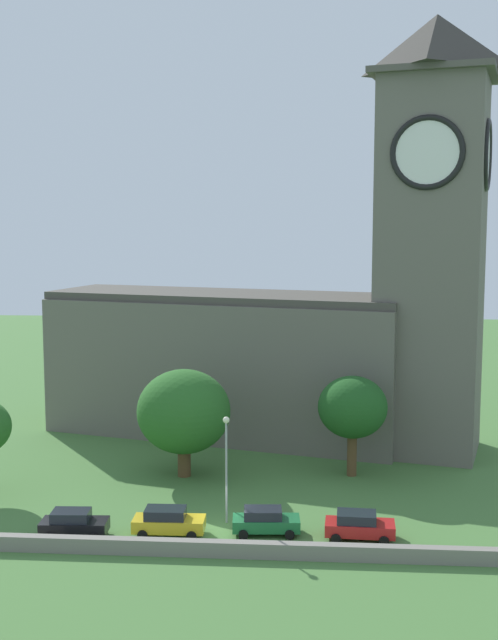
% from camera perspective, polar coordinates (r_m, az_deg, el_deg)
% --- Properties ---
extents(ground_plane, '(200.00, 200.00, 0.00)m').
position_cam_1_polar(ground_plane, '(68.54, -0.31, -9.80)').
color(ground_plane, '#477538').
extents(church, '(40.86, 19.96, 36.37)m').
position_cam_1_polar(church, '(73.11, 3.47, 0.11)').
color(church, '#666056').
rests_on(church, ground).
extents(quay_barrier, '(45.63, 0.70, 0.94)m').
position_cam_1_polar(quay_barrier, '(50.22, -2.14, -15.65)').
color(quay_barrier, gray).
rests_on(quay_barrier, ground).
extents(car_black, '(4.26, 2.34, 1.72)m').
position_cam_1_polar(car_black, '(53.92, -12.14, -13.72)').
color(car_black, black).
rests_on(car_black, ground).
extents(car_yellow, '(4.56, 2.23, 1.74)m').
position_cam_1_polar(car_yellow, '(53.37, -5.66, -13.80)').
color(car_yellow, gold).
rests_on(car_yellow, ground).
extents(car_green, '(4.37, 2.40, 1.65)m').
position_cam_1_polar(car_green, '(53.33, 1.15, -13.84)').
color(car_green, '#1E6B38').
rests_on(car_green, ground).
extents(car_red, '(4.42, 2.44, 1.68)m').
position_cam_1_polar(car_red, '(53.03, 7.68, -14.01)').
color(car_red, red).
rests_on(car_red, ground).
extents(streetlamp_west_mid, '(0.44, 0.44, 7.14)m').
position_cam_1_polar(streetlamp_west_mid, '(53.91, -1.59, -9.22)').
color(streetlamp_west_mid, '#9EA0A5').
rests_on(streetlamp_west_mid, ground).
extents(tree_by_tower, '(7.24, 7.24, 8.40)m').
position_cam_1_polar(tree_by_tower, '(63.55, -4.58, -6.39)').
color(tree_by_tower, brown).
rests_on(tree_by_tower, ground).
extents(tree_riverside_west, '(5.37, 5.37, 7.86)m').
position_cam_1_polar(tree_riverside_west, '(63.93, 7.24, -6.09)').
color(tree_riverside_west, brown).
rests_on(tree_riverside_west, ground).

